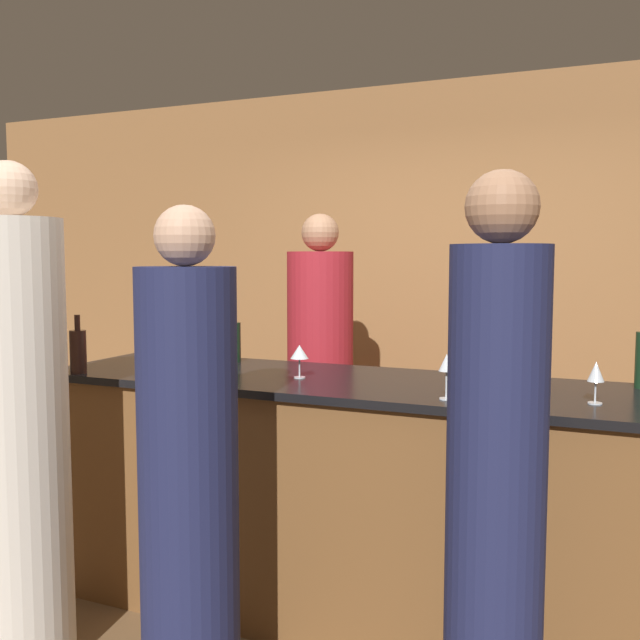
# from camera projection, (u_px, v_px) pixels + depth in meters

# --- Properties ---
(ground_plane) EXTENTS (14.00, 14.00, 0.00)m
(ground_plane) POSITION_uv_depth(u_px,v_px,m) (355.00, 615.00, 3.23)
(ground_plane) COLOR brown
(back_wall) EXTENTS (8.00, 0.06, 2.80)m
(back_wall) POSITION_uv_depth(u_px,v_px,m) (454.00, 290.00, 4.85)
(back_wall) COLOR olive
(back_wall) RESTS_ON ground_plane
(bar_counter) EXTENTS (2.93, 0.81, 1.08)m
(bar_counter) POSITION_uv_depth(u_px,v_px,m) (356.00, 499.00, 3.19)
(bar_counter) COLOR brown
(bar_counter) RESTS_ON ground_plane
(bartender) EXTENTS (0.38, 0.38, 1.87)m
(bartender) POSITION_uv_depth(u_px,v_px,m) (320.00, 387.00, 4.16)
(bartender) COLOR maroon
(bartender) RESTS_ON ground_plane
(guest_0) EXTENTS (0.30, 0.30, 1.88)m
(guest_0) POSITION_uv_depth(u_px,v_px,m) (496.00, 498.00, 2.17)
(guest_0) COLOR #1E234C
(guest_0) RESTS_ON ground_plane
(guest_1) EXTENTS (0.39, 0.39, 1.99)m
(guest_1) POSITION_uv_depth(u_px,v_px,m) (18.00, 436.00, 2.79)
(guest_1) COLOR silver
(guest_1) RESTS_ON ground_plane
(guest_2) EXTENTS (0.35, 0.35, 1.80)m
(guest_2) POSITION_uv_depth(u_px,v_px,m) (189.00, 483.00, 2.49)
(guest_2) COLOR #1E234C
(guest_2) RESTS_ON ground_plane
(wine_bottle_0) EXTENTS (0.08, 0.08, 0.28)m
(wine_bottle_0) POSITION_uv_depth(u_px,v_px,m) (233.00, 341.00, 3.67)
(wine_bottle_0) COLOR black
(wine_bottle_0) RESTS_ON bar_counter
(wine_bottle_2) EXTENTS (0.08, 0.08, 0.27)m
(wine_bottle_2) POSITION_uv_depth(u_px,v_px,m) (78.00, 351.00, 3.31)
(wine_bottle_2) COLOR black
(wine_bottle_2) RESTS_ON bar_counter
(ice_bucket) EXTENTS (0.16, 0.16, 0.16)m
(ice_bucket) POSITION_uv_depth(u_px,v_px,m) (513.00, 367.00, 2.98)
(ice_bucket) COLOR #9E9993
(ice_bucket) RESTS_ON bar_counter
(wine_glass_0) EXTENTS (0.06, 0.06, 0.18)m
(wine_glass_0) POSITION_uv_depth(u_px,v_px,m) (447.00, 365.00, 2.70)
(wine_glass_0) COLOR silver
(wine_glass_0) RESTS_ON bar_counter
(wine_glass_1) EXTENTS (0.08, 0.08, 0.16)m
(wine_glass_1) POSITION_uv_depth(u_px,v_px,m) (177.00, 348.00, 3.25)
(wine_glass_1) COLOR silver
(wine_glass_1) RESTS_ON bar_counter
(wine_glass_2) EXTENTS (0.08, 0.08, 0.18)m
(wine_glass_2) POSITION_uv_depth(u_px,v_px,m) (493.00, 361.00, 2.75)
(wine_glass_2) COLOR silver
(wine_glass_2) RESTS_ON bar_counter
(wine_glass_3) EXTENTS (0.06, 0.06, 0.16)m
(wine_glass_3) POSITION_uv_depth(u_px,v_px,m) (596.00, 373.00, 2.62)
(wine_glass_3) COLOR silver
(wine_glass_3) RESTS_ON bar_counter
(wine_glass_4) EXTENTS (0.08, 0.08, 0.15)m
(wine_glass_4) POSITION_uv_depth(u_px,v_px,m) (299.00, 353.00, 3.18)
(wine_glass_4) COLOR silver
(wine_glass_4) RESTS_ON bar_counter
(wine_glass_5) EXTENTS (0.07, 0.07, 0.17)m
(wine_glass_5) POSITION_uv_depth(u_px,v_px,m) (199.00, 347.00, 3.30)
(wine_glass_5) COLOR silver
(wine_glass_5) RESTS_ON bar_counter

